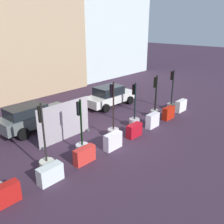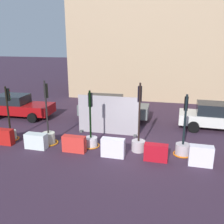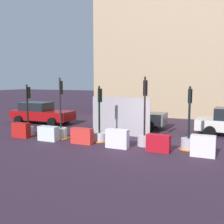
% 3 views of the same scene
% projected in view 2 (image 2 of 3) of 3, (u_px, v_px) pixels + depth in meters
% --- Properties ---
extents(ground_plane, '(120.00, 120.00, 0.00)m').
position_uv_depth(ground_plane, '(137.00, 150.00, 12.17)').
color(ground_plane, '#372536').
extents(traffic_light_0, '(0.83, 0.83, 2.91)m').
position_uv_depth(traffic_light_0, '(11.00, 131.00, 13.35)').
color(traffic_light_0, '#AFB1A2').
rests_on(traffic_light_0, ground_plane).
extents(traffic_light_1, '(0.95, 0.95, 3.29)m').
position_uv_depth(traffic_light_1, '(49.00, 135.00, 12.85)').
color(traffic_light_1, silver).
rests_on(traffic_light_1, ground_plane).
extents(traffic_light_2, '(0.89, 0.89, 2.87)m').
position_uv_depth(traffic_light_2, '(91.00, 137.00, 12.52)').
color(traffic_light_2, silver).
rests_on(traffic_light_2, ground_plane).
extents(traffic_light_3, '(0.65, 0.65, 3.33)m').
position_uv_depth(traffic_light_3, '(138.00, 139.00, 11.95)').
color(traffic_light_3, '#B4A6AC').
rests_on(traffic_light_3, ground_plane).
extents(traffic_light_4, '(0.84, 0.84, 2.89)m').
position_uv_depth(traffic_light_4, '(183.00, 146.00, 11.57)').
color(traffic_light_4, '#B8A9B1').
rests_on(traffic_light_4, ground_plane).
extents(construction_barrier_0, '(1.04, 0.40, 0.82)m').
position_uv_depth(construction_barrier_0, '(4.00, 137.00, 12.77)').
color(construction_barrier_0, red).
rests_on(construction_barrier_0, ground_plane).
extents(construction_barrier_1, '(1.08, 0.48, 0.76)m').
position_uv_depth(construction_barrier_1, '(36.00, 141.00, 12.29)').
color(construction_barrier_1, silver).
rests_on(construction_barrier_1, ground_plane).
extents(construction_barrier_2, '(1.13, 0.39, 0.80)m').
position_uv_depth(construction_barrier_2, '(74.00, 144.00, 11.90)').
color(construction_barrier_2, red).
rests_on(construction_barrier_2, ground_plane).
extents(construction_barrier_3, '(1.08, 0.40, 0.89)m').
position_uv_depth(construction_barrier_3, '(113.00, 148.00, 11.38)').
color(construction_barrier_3, white).
rests_on(construction_barrier_3, ground_plane).
extents(construction_barrier_4, '(1.04, 0.42, 0.78)m').
position_uv_depth(construction_barrier_4, '(156.00, 153.00, 11.02)').
color(construction_barrier_4, '#B50F1D').
rests_on(construction_barrier_4, ground_plane).
extents(construction_barrier_5, '(1.00, 0.41, 0.91)m').
position_uv_depth(construction_barrier_5, '(201.00, 156.00, 10.56)').
color(construction_barrier_5, white).
rests_on(construction_barrier_5, ground_plane).
extents(car_grey_saloon, '(4.61, 2.04, 1.64)m').
position_uv_depth(car_grey_saloon, '(111.00, 108.00, 16.59)').
color(car_grey_saloon, slate).
rests_on(car_grey_saloon, ground_plane).
extents(car_white_van, '(4.54, 2.21, 1.59)m').
position_uv_depth(car_white_van, '(217.00, 117.00, 14.79)').
color(car_white_van, silver).
rests_on(car_white_van, ground_plane).
extents(car_red_compact, '(4.56, 2.27, 1.55)m').
position_uv_depth(car_red_compact, '(18.00, 106.00, 17.21)').
color(car_red_compact, '#9B0D10').
rests_on(car_red_compact, ground_plane).
extents(building_main_facade, '(15.73, 8.72, 17.02)m').
position_uv_depth(building_main_facade, '(158.00, 2.00, 23.18)').
color(building_main_facade, tan).
rests_on(building_main_facade, ground_plane).
extents(site_fence_panel, '(3.49, 0.50, 2.20)m').
position_uv_depth(site_fence_panel, '(108.00, 116.00, 14.03)').
color(site_fence_panel, '#A0989E').
rests_on(site_fence_panel, ground_plane).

